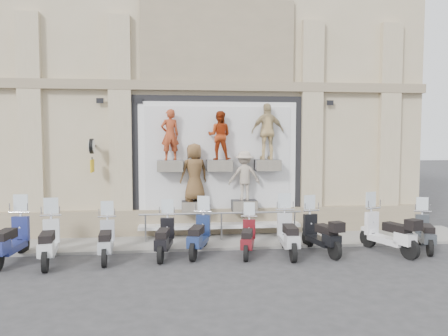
{
  "coord_description": "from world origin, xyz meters",
  "views": [
    {
      "loc": [
        -1.44,
        -11.12,
        3.24
      ],
      "look_at": [
        0.07,
        1.9,
        2.29
      ],
      "focal_mm": 35.0,
      "sensor_mm": 36.0,
      "label": 1
    }
  ],
  "objects_px": {
    "scooter_e": "(199,227)",
    "scooter_f": "(248,230)",
    "scooter_h": "(321,226)",
    "guard_rail": "(222,227)",
    "scooter_b": "(48,233)",
    "scooter_d": "(164,230)",
    "scooter_i": "(388,224)",
    "scooter_g": "(288,226)",
    "scooter_a": "(10,230)",
    "scooter_j": "(426,225)",
    "scooter_c": "(106,232)",
    "clock_sign_bracket": "(92,151)"
  },
  "relations": [
    {
      "from": "scooter_e",
      "to": "scooter_f",
      "type": "xyz_separation_m",
      "value": [
        1.32,
        -0.23,
        -0.08
      ]
    },
    {
      "from": "scooter_f",
      "to": "scooter_h",
      "type": "distance_m",
      "value": 2.05
    },
    {
      "from": "guard_rail",
      "to": "scooter_e",
      "type": "relative_size",
      "value": 2.67
    },
    {
      "from": "scooter_b",
      "to": "scooter_d",
      "type": "xyz_separation_m",
      "value": [
        2.91,
        0.35,
        -0.07
      ]
    },
    {
      "from": "scooter_b",
      "to": "scooter_i",
      "type": "height_order",
      "value": "scooter_i"
    },
    {
      "from": "scooter_g",
      "to": "scooter_i",
      "type": "relative_size",
      "value": 0.98
    },
    {
      "from": "scooter_a",
      "to": "scooter_j",
      "type": "bearing_deg",
      "value": 4.33
    },
    {
      "from": "scooter_d",
      "to": "scooter_g",
      "type": "bearing_deg",
      "value": 4.34
    },
    {
      "from": "scooter_b",
      "to": "scooter_j",
      "type": "height_order",
      "value": "scooter_b"
    },
    {
      "from": "scooter_b",
      "to": "scooter_g",
      "type": "relative_size",
      "value": 1.0
    },
    {
      "from": "scooter_i",
      "to": "scooter_e",
      "type": "bearing_deg",
      "value": 154.18
    },
    {
      "from": "scooter_g",
      "to": "scooter_h",
      "type": "bearing_deg",
      "value": 7.89
    },
    {
      "from": "guard_rail",
      "to": "scooter_h",
      "type": "distance_m",
      "value": 3.05
    },
    {
      "from": "scooter_c",
      "to": "scooter_a",
      "type": "bearing_deg",
      "value": 174.85
    },
    {
      "from": "scooter_b",
      "to": "scooter_i",
      "type": "bearing_deg",
      "value": -8.36
    },
    {
      "from": "scooter_b",
      "to": "scooter_c",
      "type": "relative_size",
      "value": 1.09
    },
    {
      "from": "scooter_h",
      "to": "scooter_j",
      "type": "height_order",
      "value": "scooter_h"
    },
    {
      "from": "scooter_a",
      "to": "guard_rail",
      "type": "bearing_deg",
      "value": 19.92
    },
    {
      "from": "scooter_c",
      "to": "scooter_f",
      "type": "distance_m",
      "value": 3.78
    },
    {
      "from": "scooter_b",
      "to": "scooter_j",
      "type": "distance_m",
      "value": 10.29
    },
    {
      "from": "scooter_a",
      "to": "scooter_d",
      "type": "bearing_deg",
      "value": 6.21
    },
    {
      "from": "clock_sign_bracket",
      "to": "scooter_c",
      "type": "xyz_separation_m",
      "value": [
        0.68,
        -2.03,
        -2.06
      ]
    },
    {
      "from": "scooter_h",
      "to": "scooter_i",
      "type": "distance_m",
      "value": 1.88
    },
    {
      "from": "clock_sign_bracket",
      "to": "scooter_f",
      "type": "bearing_deg",
      "value": -24.22
    },
    {
      "from": "guard_rail",
      "to": "scooter_h",
      "type": "relative_size",
      "value": 2.65
    },
    {
      "from": "scooter_g",
      "to": "scooter_h",
      "type": "relative_size",
      "value": 1.04
    },
    {
      "from": "scooter_f",
      "to": "scooter_g",
      "type": "bearing_deg",
      "value": 9.18
    },
    {
      "from": "scooter_b",
      "to": "scooter_i",
      "type": "distance_m",
      "value": 9.08
    },
    {
      "from": "scooter_c",
      "to": "scooter_b",
      "type": "bearing_deg",
      "value": -175.48
    },
    {
      "from": "scooter_c",
      "to": "scooter_j",
      "type": "bearing_deg",
      "value": -4.73
    },
    {
      "from": "scooter_f",
      "to": "scooter_j",
      "type": "height_order",
      "value": "scooter_j"
    },
    {
      "from": "scooter_e",
      "to": "scooter_j",
      "type": "relative_size",
      "value": 1.06
    },
    {
      "from": "scooter_b",
      "to": "scooter_i",
      "type": "relative_size",
      "value": 0.98
    },
    {
      "from": "guard_rail",
      "to": "scooter_e",
      "type": "distance_m",
      "value": 1.55
    },
    {
      "from": "scooter_c",
      "to": "scooter_i",
      "type": "distance_m",
      "value": 7.69
    },
    {
      "from": "scooter_a",
      "to": "clock_sign_bracket",
      "type": "bearing_deg",
      "value": 53.82
    },
    {
      "from": "scooter_b",
      "to": "scooter_f",
      "type": "xyz_separation_m",
      "value": [
        5.17,
        0.24,
        -0.12
      ]
    },
    {
      "from": "scooter_b",
      "to": "scooter_c",
      "type": "bearing_deg",
      "value": 0.58
    },
    {
      "from": "guard_rail",
      "to": "scooter_f",
      "type": "height_order",
      "value": "scooter_f"
    },
    {
      "from": "clock_sign_bracket",
      "to": "scooter_g",
      "type": "xyz_separation_m",
      "value": [
        5.56,
        -2.09,
        -1.99
      ]
    },
    {
      "from": "guard_rail",
      "to": "scooter_g",
      "type": "xyz_separation_m",
      "value": [
        1.66,
        -1.63,
        0.34
      ]
    },
    {
      "from": "scooter_a",
      "to": "scooter_c",
      "type": "distance_m",
      "value": 2.41
    },
    {
      "from": "scooter_g",
      "to": "scooter_d",
      "type": "bearing_deg",
      "value": -178.91
    },
    {
      "from": "scooter_h",
      "to": "scooter_i",
      "type": "height_order",
      "value": "scooter_i"
    },
    {
      "from": "scooter_e",
      "to": "clock_sign_bracket",
      "type": "bearing_deg",
      "value": 166.38
    },
    {
      "from": "guard_rail",
      "to": "scooter_d",
      "type": "distance_m",
      "value": 2.24
    },
    {
      "from": "scooter_e",
      "to": "scooter_g",
      "type": "distance_m",
      "value": 2.45
    },
    {
      "from": "scooter_a",
      "to": "scooter_c",
      "type": "bearing_deg",
      "value": 4.0
    },
    {
      "from": "scooter_c",
      "to": "scooter_f",
      "type": "height_order",
      "value": "scooter_c"
    },
    {
      "from": "scooter_h",
      "to": "scooter_i",
      "type": "relative_size",
      "value": 0.94
    }
  ]
}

